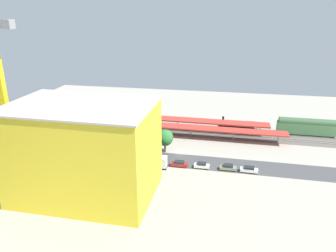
{
  "coord_description": "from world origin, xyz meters",
  "views": [
    {
      "loc": [
        -12.99,
        87.92,
        41.48
      ],
      "look_at": [
        3.48,
        1.42,
        9.26
      ],
      "focal_mm": 33.98,
      "sensor_mm": 36.0,
      "label": 1
    }
  ],
  "objects_px": {
    "street_tree_0": "(97,134)",
    "street_tree_5": "(165,138)",
    "parked_car_3": "(179,164)",
    "street_tree_3": "(133,136)",
    "parked_car_2": "(202,166)",
    "street_tree_1": "(147,133)",
    "passenger_coach": "(307,126)",
    "box_truck_0": "(150,162)",
    "parked_car_1": "(228,168)",
    "platform_canopy_far": "(178,119)",
    "street_tree_4": "(147,133)",
    "street_tree_2": "(108,134)",
    "box_truck_1": "(107,158)",
    "platform_canopy_near": "(192,128)",
    "construction_building": "(85,151)",
    "parked_car_0": "(249,170)",
    "traffic_light": "(117,135)"
  },
  "relations": [
    {
      "from": "platform_canopy_far",
      "to": "construction_building",
      "type": "height_order",
      "value": "construction_building"
    },
    {
      "from": "parked_car_2",
      "to": "street_tree_0",
      "type": "relative_size",
      "value": 0.65
    },
    {
      "from": "platform_canopy_far",
      "to": "box_truck_1",
      "type": "height_order",
      "value": "platform_canopy_far"
    },
    {
      "from": "passenger_coach",
      "to": "parked_car_2",
      "type": "relative_size",
      "value": 4.71
    },
    {
      "from": "parked_car_1",
      "to": "parked_car_3",
      "type": "xyz_separation_m",
      "value": [
        13.51,
        0.42,
        -0.01
      ]
    },
    {
      "from": "passenger_coach",
      "to": "street_tree_4",
      "type": "bearing_deg",
      "value": 23.82
    },
    {
      "from": "street_tree_0",
      "to": "street_tree_5",
      "type": "relative_size",
      "value": 0.88
    },
    {
      "from": "parked_car_1",
      "to": "box_truck_1",
      "type": "distance_m",
      "value": 34.28
    },
    {
      "from": "parked_car_2",
      "to": "traffic_light",
      "type": "distance_m",
      "value": 28.74
    },
    {
      "from": "platform_canopy_near",
      "to": "passenger_coach",
      "type": "relative_size",
      "value": 3.17
    },
    {
      "from": "parked_car_1",
      "to": "construction_building",
      "type": "height_order",
      "value": "construction_building"
    },
    {
      "from": "passenger_coach",
      "to": "box_truck_1",
      "type": "distance_m",
      "value": 69.52
    },
    {
      "from": "passenger_coach",
      "to": "street_tree_0",
      "type": "xyz_separation_m",
      "value": [
        67.85,
        23.19,
        1.03
      ]
    },
    {
      "from": "parked_car_3",
      "to": "street_tree_4",
      "type": "height_order",
      "value": "street_tree_4"
    },
    {
      "from": "parked_car_1",
      "to": "street_tree_2",
      "type": "height_order",
      "value": "street_tree_2"
    },
    {
      "from": "parked_car_1",
      "to": "street_tree_1",
      "type": "xyz_separation_m",
      "value": [
        24.91,
        -7.77,
        5.26
      ]
    },
    {
      "from": "traffic_light",
      "to": "platform_canopy_far",
      "type": "bearing_deg",
      "value": -127.19
    },
    {
      "from": "parked_car_2",
      "to": "street_tree_1",
      "type": "distance_m",
      "value": 20.1
    },
    {
      "from": "parked_car_3",
      "to": "street_tree_1",
      "type": "height_order",
      "value": "street_tree_1"
    },
    {
      "from": "street_tree_2",
      "to": "street_tree_4",
      "type": "xyz_separation_m",
      "value": [
        -12.9,
        0.29,
        1.38
      ]
    },
    {
      "from": "passenger_coach",
      "to": "construction_building",
      "type": "xyz_separation_m",
      "value": [
        59.52,
        49.24,
        7.61
      ]
    },
    {
      "from": "parked_car_0",
      "to": "box_truck_1",
      "type": "distance_m",
      "value": 39.88
    },
    {
      "from": "parked_car_3",
      "to": "box_truck_0",
      "type": "distance_m",
      "value": 8.2
    },
    {
      "from": "platform_canopy_far",
      "to": "parked_car_0",
      "type": "distance_m",
      "value": 38.0
    },
    {
      "from": "parked_car_2",
      "to": "street_tree_1",
      "type": "relative_size",
      "value": 0.47
    },
    {
      "from": "parked_car_1",
      "to": "box_truck_1",
      "type": "xyz_separation_m",
      "value": [
        34.18,
        2.42,
        1.03
      ]
    },
    {
      "from": "parked_car_0",
      "to": "traffic_light",
      "type": "xyz_separation_m",
      "value": [
        40.08,
        -8.26,
        4.08
      ]
    },
    {
      "from": "street_tree_1",
      "to": "street_tree_3",
      "type": "bearing_deg",
      "value": -14.19
    },
    {
      "from": "parked_car_1",
      "to": "construction_building",
      "type": "xyz_separation_m",
      "value": [
        32.98,
        17.86,
        10.15
      ]
    },
    {
      "from": "street_tree_1",
      "to": "parked_car_3",
      "type": "bearing_deg",
      "value": 144.31
    },
    {
      "from": "parked_car_3",
      "to": "street_tree_3",
      "type": "bearing_deg",
      "value": -30.13
    },
    {
      "from": "passenger_coach",
      "to": "parked_car_3",
      "type": "bearing_deg",
      "value": 38.44
    },
    {
      "from": "parked_car_0",
      "to": "passenger_coach",
      "type": "bearing_deg",
      "value": -123.49
    },
    {
      "from": "street_tree_1",
      "to": "parked_car_1",
      "type": "bearing_deg",
      "value": 162.67
    },
    {
      "from": "street_tree_3",
      "to": "passenger_coach",
      "type": "bearing_deg",
      "value": -158.3
    },
    {
      "from": "passenger_coach",
      "to": "street_tree_4",
      "type": "distance_m",
      "value": 56.51
    },
    {
      "from": "passenger_coach",
      "to": "street_tree_4",
      "type": "relative_size",
      "value": 2.4
    },
    {
      "from": "parked_car_3",
      "to": "street_tree_5",
      "type": "bearing_deg",
      "value": -56.21
    },
    {
      "from": "parked_car_1",
      "to": "box_truck_0",
      "type": "xyz_separation_m",
      "value": [
        21.41,
        2.42,
        0.92
      ]
    },
    {
      "from": "box_truck_0",
      "to": "street_tree_1",
      "type": "xyz_separation_m",
      "value": [
        3.5,
        -10.19,
        4.35
      ]
    },
    {
      "from": "passenger_coach",
      "to": "street_tree_3",
      "type": "distance_m",
      "value": 60.56
    },
    {
      "from": "passenger_coach",
      "to": "parked_car_3",
      "type": "xyz_separation_m",
      "value": [
        40.06,
        31.8,
        -2.55
      ]
    },
    {
      "from": "platform_canopy_far",
      "to": "parked_car_1",
      "type": "relative_size",
      "value": 14.3
    },
    {
      "from": "platform_canopy_near",
      "to": "box_truck_1",
      "type": "xyz_separation_m",
      "value": [
        21.44,
        24.07,
        -1.94
      ]
    },
    {
      "from": "parked_car_0",
      "to": "street_tree_1",
      "type": "height_order",
      "value": "street_tree_1"
    },
    {
      "from": "parked_car_1",
      "to": "street_tree_1",
      "type": "relative_size",
      "value": 0.5
    },
    {
      "from": "platform_canopy_far",
      "to": "street_tree_3",
      "type": "height_order",
      "value": "street_tree_3"
    },
    {
      "from": "box_truck_1",
      "to": "street_tree_0",
      "type": "distance_m",
      "value": 13.02
    },
    {
      "from": "parked_car_0",
      "to": "parked_car_1",
      "type": "distance_m",
      "value": 5.63
    },
    {
      "from": "box_truck_0",
      "to": "box_truck_1",
      "type": "relative_size",
      "value": 1.07
    }
  ]
}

